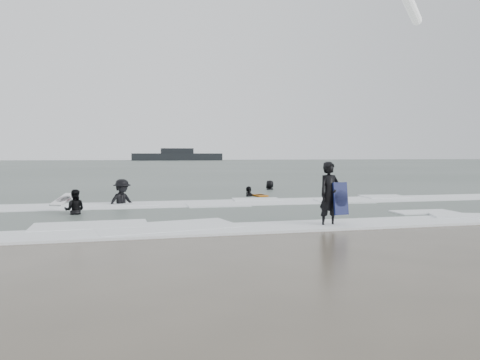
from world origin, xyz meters
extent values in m
plane|color=brown|center=(0.00, 0.00, 0.00)|extent=(320.00, 320.00, 0.00)
plane|color=#47544C|center=(0.00, 80.00, 0.06)|extent=(320.00, 320.00, 0.00)
imported|color=black|center=(1.38, -0.74, 0.00)|extent=(0.81, 0.63, 1.95)
imported|color=black|center=(-6.27, 3.64, 0.00)|extent=(0.75, 0.60, 1.47)
imported|color=black|center=(-4.71, 6.38, 0.00)|extent=(1.47, 1.31, 1.97)
imported|color=black|center=(1.40, 9.07, 0.00)|extent=(0.91, 1.06, 1.70)
imported|color=black|center=(3.69, 12.99, 0.00)|extent=(0.96, 1.02, 1.75)
cube|color=white|center=(0.00, -0.60, 0.03)|extent=(30.03, 2.32, 0.07)
cube|color=white|center=(0.00, 6.00, 0.04)|extent=(30.00, 2.60, 0.09)
cube|color=black|center=(10.86, 145.71, 1.25)|extent=(30.26, 5.40, 2.38)
cube|color=black|center=(10.86, 145.71, 3.30)|extent=(10.81, 3.24, 1.73)
camera|label=1|loc=(-4.31, -13.53, 2.15)|focal=35.00mm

